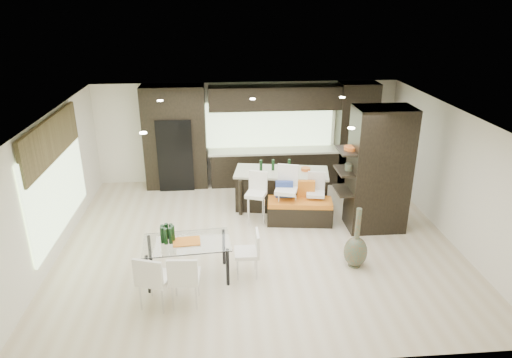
{
  "coord_description": "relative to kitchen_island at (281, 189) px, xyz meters",
  "views": [
    {
      "loc": [
        -0.74,
        -8.38,
        4.78
      ],
      "look_at": [
        0.0,
        0.6,
        1.15
      ],
      "focal_mm": 32.0,
      "sensor_mm": 36.0,
      "label": 1
    }
  ],
  "objects": [
    {
      "name": "floor_vase",
      "position": [
        1.05,
        -2.73,
        0.14
      ],
      "size": [
        0.51,
        0.51,
        1.2
      ],
      "primitive_type": null,
      "rotation": [
        0.0,
        0.0,
        0.17
      ],
      "color": "#494D38",
      "rests_on": "ground"
    },
    {
      "name": "back_wall",
      "position": [
        -0.69,
        1.88,
        0.89
      ],
      "size": [
        8.0,
        0.02,
        2.7
      ],
      "primitive_type": "cube",
      "color": "white",
      "rests_on": "ground"
    },
    {
      "name": "right_wall",
      "position": [
        3.31,
        -1.62,
        0.89
      ],
      "size": [
        0.02,
        7.0,
        2.7
      ],
      "primitive_type": "cube",
      "color": "white",
      "rests_on": "ground"
    },
    {
      "name": "refrigerator",
      "position": [
        -2.59,
        1.5,
        0.49
      ],
      "size": [
        0.9,
        0.68,
        1.9
      ],
      "primitive_type": "cube",
      "color": "black",
      "rests_on": "ground"
    },
    {
      "name": "kitchen_island",
      "position": [
        0.0,
        0.0,
        0.0
      ],
      "size": [
        2.32,
        1.3,
        0.91
      ],
      "primitive_type": "cube",
      "rotation": [
        0.0,
        0.0,
        -0.17
      ],
      "color": "black",
      "rests_on": "ground"
    },
    {
      "name": "left_wall",
      "position": [
        -4.69,
        -1.62,
        0.89
      ],
      "size": [
        0.02,
        7.0,
        2.7
      ],
      "primitive_type": "cube",
      "color": "white",
      "rests_on": "ground"
    },
    {
      "name": "ceiling_spots",
      "position": [
        -0.69,
        -1.37,
        2.22
      ],
      "size": [
        4.0,
        3.0,
        0.02
      ],
      "primitive_type": "cube",
      "color": "white",
      "rests_on": "ceiling"
    },
    {
      "name": "partition_column",
      "position": [
        1.91,
        -1.22,
        0.89
      ],
      "size": [
        1.2,
        0.8,
        2.7
      ],
      "primitive_type": "cube",
      "color": "black",
      "rests_on": "ground"
    },
    {
      "name": "chair_far",
      "position": [
        -2.55,
        -3.62,
        -0.0
      ],
      "size": [
        0.62,
        0.62,
        0.91
      ],
      "primitive_type": "cube",
      "rotation": [
        0.0,
        0.0,
        -0.32
      ],
      "color": "white",
      "rests_on": "ground"
    },
    {
      "name": "back_cabinetry",
      "position": [
        -0.19,
        1.55,
        0.89
      ],
      "size": [
        6.8,
        0.68,
        2.7
      ],
      "primitive_type": "cube",
      "color": "black",
      "rests_on": "ground"
    },
    {
      "name": "stool_mid",
      "position": [
        0.0,
        -0.8,
        0.07
      ],
      "size": [
        0.58,
        0.58,
        1.05
      ],
      "primitive_type": "cube",
      "rotation": [
        0.0,
        0.0,
        -0.3
      ],
      "color": "white",
      "rests_on": "ground"
    },
    {
      "name": "chair_end",
      "position": [
        -1.02,
        -2.86,
        -0.06
      ],
      "size": [
        0.43,
        0.43,
        0.8
      ],
      "primitive_type": "cube",
      "rotation": [
        0.0,
        0.0,
        1.57
      ],
      "color": "white",
      "rests_on": "ground"
    },
    {
      "name": "window_left",
      "position": [
        -4.65,
        -1.42,
        0.89
      ],
      "size": [
        0.04,
        3.2,
        1.9
      ],
      "primitive_type": "cube",
      "color": "#B2D199",
      "rests_on": "left_wall"
    },
    {
      "name": "dining_table",
      "position": [
        -2.07,
        -2.86,
        -0.09
      ],
      "size": [
        1.59,
        0.98,
        0.73
      ],
      "primitive_type": "cube",
      "rotation": [
        0.0,
        0.0,
        0.08
      ],
      "color": "white",
      "rests_on": "ground"
    },
    {
      "name": "stool_left",
      "position": [
        -0.67,
        -0.78,
        0.02
      ],
      "size": [
        0.53,
        0.53,
        0.95
      ],
      "primitive_type": "cube",
      "rotation": [
        0.0,
        0.0,
        -0.34
      ],
      "color": "white",
      "rests_on": "ground"
    },
    {
      "name": "ground",
      "position": [
        -0.69,
        -1.62,
        -0.46
      ],
      "size": [
        8.0,
        8.0,
        0.0
      ],
      "primitive_type": "plane",
      "color": "beige",
      "rests_on": "ground"
    },
    {
      "name": "chair_near",
      "position": [
        -2.07,
        -3.61,
        -0.01
      ],
      "size": [
        0.51,
        0.51,
        0.89
      ],
      "primitive_type": "cube",
      "rotation": [
        0.0,
        0.0,
        -0.06
      ],
      "color": "white",
      "rests_on": "ground"
    },
    {
      "name": "window_back",
      "position": [
        -0.09,
        1.84,
        1.09
      ],
      "size": [
        3.4,
        0.04,
        1.2
      ],
      "primitive_type": "cube",
      "color": "#B2D199",
      "rests_on": "back_wall"
    },
    {
      "name": "ceiling",
      "position": [
        -0.69,
        -1.62,
        2.24
      ],
      "size": [
        8.0,
        7.0,
        0.02
      ],
      "primitive_type": "cube",
      "color": "white",
      "rests_on": "ground"
    },
    {
      "name": "bench",
      "position": [
        0.3,
        -0.88,
        -0.18
      ],
      "size": [
        1.5,
        0.73,
        0.55
      ],
      "primitive_type": "cube",
      "rotation": [
        0.0,
        0.0,
        -0.12
      ],
      "color": "black",
      "rests_on": "ground"
    },
    {
      "name": "stone_accent",
      "position": [
        -4.62,
        -1.42,
        1.79
      ],
      "size": [
        0.08,
        3.0,
        0.8
      ],
      "primitive_type": "cube",
      "color": "brown",
      "rests_on": "left_wall"
    },
    {
      "name": "stool_right",
      "position": [
        0.67,
        -0.77,
        -0.01
      ],
      "size": [
        0.47,
        0.47,
        0.9
      ],
      "primitive_type": "cube",
      "rotation": [
        0.0,
        0.0,
        -0.22
      ],
      "color": "white",
      "rests_on": "ground"
    }
  ]
}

